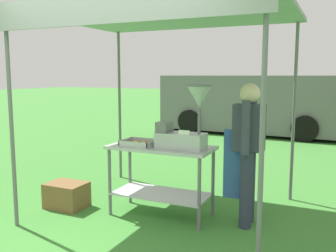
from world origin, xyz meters
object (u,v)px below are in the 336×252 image
Objects in this scene: donut_tray at (139,144)px; supply_crate at (67,195)px; donut_fryer at (186,124)px; vendor at (248,147)px; van_grey at (253,103)px; menu_sign at (184,142)px; donut_cart at (161,165)px; stall_canopy at (164,19)px.

supply_crate is (-0.98, -0.17, -0.72)m from donut_tray.
vendor is (0.67, 0.18, -0.24)m from donut_fryer.
van_grey reaches higher than donut_fryer.
donut_fryer is at bearing 99.20° from menu_sign.
van_grey is (-0.77, 7.31, -0.08)m from menu_sign.
van_grey is at bearing 83.74° from supply_crate.
menu_sign is at bearing -4.68° from donut_tray.
donut_fryer is 0.74m from vendor.
donut_cart is at bearing 11.88° from supply_crate.
van_grey reaches higher than supply_crate.
vendor reaches higher than donut_fryer.
donut_cart is 5.40× the size of menu_sign.
stall_canopy reaches higher than donut_tray.
donut_tray is 0.07× the size of van_grey.
menu_sign is at bearing -21.49° from donut_cart.
donut_cart reaches higher than supply_crate.
donut_tray is at bearing -88.70° from van_grey.
stall_canopy is 0.55× the size of van_grey.
stall_canopy reaches higher than donut_fryer.
vendor reaches higher than menu_sign.
stall_canopy is 1.72m from donut_cart.
donut_fryer is at bearing 6.30° from donut_tray.
donut_cart is 2.52× the size of supply_crate.
supply_crate is (-2.23, -0.42, -0.74)m from vendor.
stall_canopy is at bearing 16.18° from supply_crate.
donut_cart is 0.23× the size of van_grey.
donut_fryer reaches higher than donut_tray.
van_grey is at bearing 93.31° from donut_cart.
van_grey reaches higher than donut_tray.
donut_fryer is 7.24m from van_grey.
menu_sign is (0.02, -0.11, -0.19)m from donut_fryer.
donut_fryer is 3.18× the size of menu_sign.
donut_tray reaches higher than donut_cart.
donut_fryer is 0.46× the size of vendor.
vendor is (1.00, 0.06, -1.44)m from stall_canopy.
donut_tray is 0.52× the size of donut_fryer.
donut_cart is 1.05m from vendor.
donut_tray is at bearing -143.20° from stall_canopy.
supply_crate is at bearing -163.82° from stall_canopy.
supply_crate is at bearing -171.47° from donut_fryer.
donut_fryer reaches higher than menu_sign.
stall_canopy is at bearing 146.06° from menu_sign.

